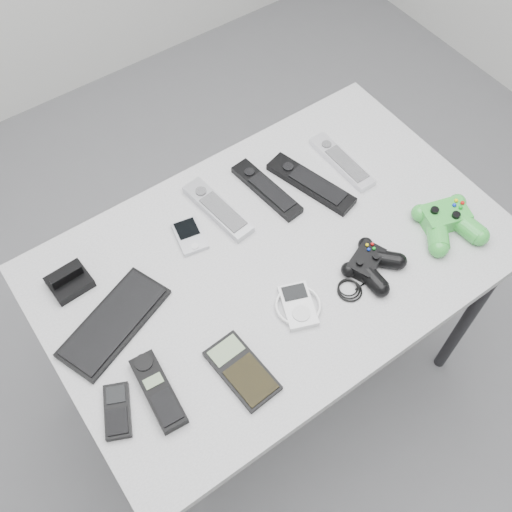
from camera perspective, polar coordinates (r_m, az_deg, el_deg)
floor at (r=2.03m, az=2.48°, el=-13.42°), size 3.50×3.50×0.00m
desk at (r=1.46m, az=1.81°, el=-1.36°), size 1.09×0.70×0.73m
pda_keyboard at (r=1.35m, az=-13.37°, el=-6.16°), size 0.29×0.20×0.02m
dock_bracket at (r=1.41m, az=-17.46°, el=-2.12°), size 0.09×0.08×0.05m
pda at (r=1.44m, az=-6.33°, el=1.92°), size 0.08×0.11×0.02m
remote_silver_a at (r=1.48m, az=-3.67°, el=4.52°), size 0.08×0.22×0.02m
remote_black_a at (r=1.52m, az=1.01°, el=6.39°), size 0.07×0.22×0.02m
remote_black_b at (r=1.53m, az=5.24°, el=6.93°), size 0.12×0.25×0.02m
remote_silver_b at (r=1.59m, az=8.16°, el=8.93°), size 0.05×0.21×0.02m
mobile_phone at (r=1.27m, az=-13.08°, el=-14.16°), size 0.09×0.12×0.02m
cordless_handset at (r=1.26m, az=-9.31°, el=-12.57°), size 0.07×0.18×0.03m
calculator at (r=1.27m, az=-1.35°, el=-10.84°), size 0.09×0.17×0.02m
mp3_player at (r=1.34m, az=4.03°, el=-4.72°), size 0.14×0.14×0.02m
controller_black at (r=1.40m, az=10.91°, el=-0.70°), size 0.25×0.20×0.04m
controller_green at (r=1.51m, az=17.80°, el=3.24°), size 0.20×0.20×0.05m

